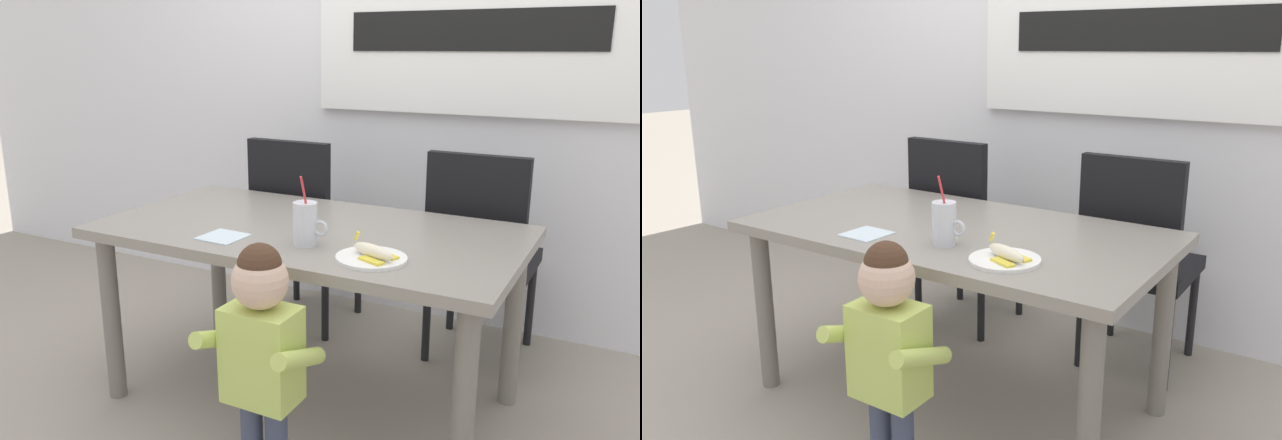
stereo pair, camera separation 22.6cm
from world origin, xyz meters
TOP-DOWN VIEW (x-y plane):
  - ground_plane at (0.00, 0.00)m, footprint 24.00×24.00m
  - back_wall at (0.01, 1.09)m, footprint 6.40×0.17m
  - dining_table at (0.00, 0.00)m, footprint 1.57×0.85m
  - dining_chair_left at (-0.38, 0.60)m, footprint 0.44×0.45m
  - dining_chair_right at (0.49, 0.64)m, footprint 0.44×0.45m
  - toddler_standing at (0.15, -0.57)m, footprint 0.33×0.24m
  - milk_cup at (0.10, -0.20)m, footprint 0.13×0.09m
  - snack_plate at (0.36, -0.24)m, footprint 0.23×0.23m
  - peeled_banana at (0.37, -0.25)m, footprint 0.17×0.14m
  - paper_napkin at (-0.21, -0.26)m, footprint 0.16×0.16m

SIDE VIEW (x-z plane):
  - ground_plane at x=0.00m, z-range 0.00..0.00m
  - toddler_standing at x=0.15m, z-range 0.11..0.95m
  - dining_chair_left at x=-0.38m, z-range 0.06..1.02m
  - dining_chair_right at x=0.49m, z-range 0.06..1.02m
  - dining_table at x=0.00m, z-range 0.27..0.99m
  - paper_napkin at x=-0.21m, z-range 0.72..0.73m
  - snack_plate at x=0.36m, z-range 0.72..0.73m
  - peeled_banana at x=0.37m, z-range 0.72..0.79m
  - milk_cup at x=0.10m, z-range 0.66..0.91m
  - back_wall at x=0.01m, z-range 0.00..2.90m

